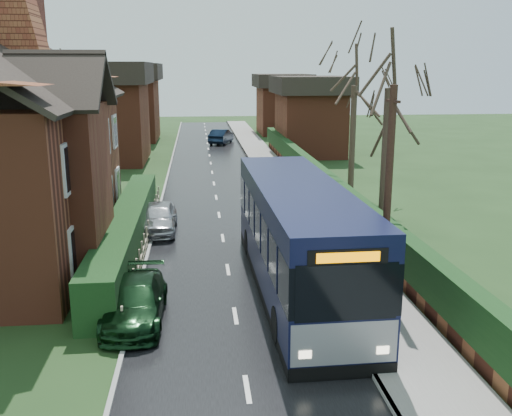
{
  "coord_description": "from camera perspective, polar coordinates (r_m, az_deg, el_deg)",
  "views": [
    {
      "loc": [
        -1.0,
        -17.65,
        7.19
      ],
      "look_at": [
        1.25,
        4.07,
        1.8
      ],
      "focal_mm": 40.0,
      "sensor_mm": 36.0,
      "label": 1
    }
  ],
  "objects": [
    {
      "name": "kerb_right",
      "position": [
        28.84,
        2.34,
        -0.44
      ],
      "size": [
        0.12,
        100.0,
        0.14
      ],
      "primitive_type": "cube",
      "color": "gray",
      "rests_on": "ground"
    },
    {
      "name": "tree_right_far",
      "position": [
        32.35,
        9.87,
        12.72
      ],
      "size": [
        4.61,
        4.61,
        8.91
      ],
      "color": "#392B21",
      "rests_on": "ground"
    },
    {
      "name": "tree_house_side",
      "position": [
        36.91,
        -21.58,
        14.68
      ],
      "size": [
        4.9,
        4.9,
        11.13
      ],
      "color": "#32271D",
      "rests_on": "ground"
    },
    {
      "name": "car_silver",
      "position": [
        25.9,
        -9.71,
        -0.94
      ],
      "size": [
        1.58,
        3.89,
        1.32
      ],
      "primitive_type": "imported",
      "rotation": [
        0.0,
        0.0,
        -0.01
      ],
      "color": "#BBBBC0",
      "rests_on": "ground"
    },
    {
      "name": "front_hedge",
      "position": [
        23.71,
        -12.72,
        -2.12
      ],
      "size": [
        1.2,
        16.0,
        1.6
      ],
      "primitive_type": "cube",
      "color": "black",
      "rests_on": "ground"
    },
    {
      "name": "ground",
      "position": [
        19.08,
        -2.5,
        -8.28
      ],
      "size": [
        140.0,
        140.0,
        0.0
      ],
      "primitive_type": "plane",
      "color": "#24411C",
      "rests_on": "ground"
    },
    {
      "name": "pavement",
      "position": [
        29.03,
        4.69,
        -0.38
      ],
      "size": [
        2.5,
        100.0,
        0.14
      ],
      "primitive_type": "cube",
      "color": "slate",
      "rests_on": "ground"
    },
    {
      "name": "right_wall_hedge",
      "position": [
        29.13,
        7.73,
        1.51
      ],
      "size": [
        0.6,
        50.0,
        1.8
      ],
      "color": "brown",
      "rests_on": "ground"
    },
    {
      "name": "kerb_left",
      "position": [
        28.63,
        -9.83,
        -0.79
      ],
      "size": [
        0.12,
        100.0,
        0.1
      ],
      "primitive_type": "cube",
      "color": "gray",
      "rests_on": "ground"
    },
    {
      "name": "bus",
      "position": [
        18.7,
        4.21,
        -3.04
      ],
      "size": [
        2.85,
        11.74,
        3.55
      ],
      "rotation": [
        0.0,
        0.0,
        0.02
      ],
      "color": "black",
      "rests_on": "ground"
    },
    {
      "name": "tree_right_near",
      "position": [
        23.07,
        13.2,
        12.68
      ],
      "size": [
        4.25,
        4.25,
        9.18
      ],
      "color": "#33271E",
      "rests_on": "ground"
    },
    {
      "name": "road",
      "position": [
        28.58,
        -3.72,
        -0.71
      ],
      "size": [
        6.0,
        100.0,
        0.02
      ],
      "primitive_type": "cube",
      "color": "black",
      "rests_on": "ground"
    },
    {
      "name": "bus_stop_sign",
      "position": [
        20.38,
        6.2,
        -1.45
      ],
      "size": [
        0.16,
        0.42,
        2.79
      ],
      "rotation": [
        0.0,
        0.0,
        0.23
      ],
      "color": "slate",
      "rests_on": "ground"
    },
    {
      "name": "car_distant",
      "position": [
        55.84,
        -3.5,
        7.17
      ],
      "size": [
        2.7,
        4.53,
        1.41
      ],
      "primitive_type": "imported",
      "rotation": [
        0.0,
        0.0,
        2.84
      ],
      "color": "#101D31",
      "rests_on": "ground"
    },
    {
      "name": "telegraph_pole",
      "position": [
        17.98,
        13.06,
        1.31
      ],
      "size": [
        0.23,
        0.87,
        6.7
      ],
      "rotation": [
        0.0,
        0.0,
        0.09
      ],
      "color": "black",
      "rests_on": "ground"
    },
    {
      "name": "car_green",
      "position": [
        17.1,
        -11.97,
        -9.14
      ],
      "size": [
        1.77,
        4.15,
        1.19
      ],
      "primitive_type": "imported",
      "rotation": [
        0.0,
        0.0,
        -0.02
      ],
      "color": "black",
      "rests_on": "ground"
    },
    {
      "name": "picket_fence",
      "position": [
        23.73,
        -10.88,
        -2.89
      ],
      "size": [
        0.1,
        16.0,
        0.9
      ],
      "primitive_type": null,
      "color": "tan",
      "rests_on": "ground"
    }
  ]
}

